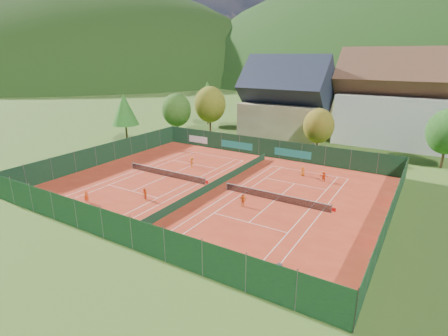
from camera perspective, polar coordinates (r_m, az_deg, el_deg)
ground at (r=43.86m, az=-1.36°, el=-3.20°), size 600.00×600.00×0.00m
clay_pad at (r=43.85m, az=-1.36°, el=-3.17°), size 40.00×32.00×0.01m
court_markings_left at (r=48.39m, az=-9.37°, el=-1.34°), size 11.03×23.83×0.00m
court_markings_right at (r=40.40m, az=8.28°, el=-5.27°), size 11.03×23.83×0.00m
tennis_net_left at (r=48.13m, az=-9.26°, el=-0.81°), size 13.30×0.10×1.02m
tennis_net_right at (r=40.15m, az=8.51°, el=-4.66°), size 13.30×0.10×1.02m
court_divider at (r=43.67m, az=-1.37°, el=-2.57°), size 0.03×28.80×1.00m
fence_north at (r=57.04m, az=6.95°, el=3.29°), size 40.00×0.10×3.00m
fence_south at (r=32.16m, az=-17.17°, el=-9.37°), size 40.00×0.04×3.00m
fence_west at (r=56.25m, az=-18.81°, el=2.26°), size 0.04×32.00×3.00m
fence_east at (r=37.36m, az=25.64°, el=-6.50°), size 0.09×32.00×3.00m
chalet at (r=69.71m, az=10.08°, el=10.15°), size 16.20×12.00×16.00m
hotel_block_a at (r=71.13m, az=26.53°, el=9.33°), size 21.60×11.00×17.25m
tree_west_front at (r=70.81m, az=-7.75°, el=9.38°), size 5.72×5.72×8.69m
tree_west_mid at (r=73.15m, az=-2.29°, el=10.33°), size 6.44×6.44×9.78m
tree_west_back at (r=82.98m, az=-2.71°, el=11.71°), size 5.60×5.60×10.00m
tree_center at (r=59.68m, az=15.19°, el=6.65°), size 5.01×5.01×7.60m
tree_east_front at (r=59.32m, az=32.72°, el=5.01°), size 5.72×5.72×8.69m
tree_west_side at (r=69.00m, az=-15.94°, el=9.19°), size 5.04×5.04×9.00m
mountain_backdrop at (r=273.60m, az=32.03°, el=3.57°), size 820.00×530.00×242.00m
ball_hopper at (r=27.89m, az=9.05°, el=-15.51°), size 0.34×0.34×0.80m
loose_ball_0 at (r=41.35m, az=-15.16°, el=-5.14°), size 0.07×0.07×0.07m
loose_ball_1 at (r=35.59m, az=-4.67°, el=-8.44°), size 0.07×0.07×0.07m
loose_ball_2 at (r=46.86m, az=7.36°, el=-1.86°), size 0.07×0.07×0.07m
loose_ball_3 at (r=49.83m, az=1.87°, el=-0.50°), size 0.07×0.07×0.07m
loose_ball_4 at (r=37.11m, az=9.63°, el=-7.49°), size 0.07×0.07×0.07m
player_left_near at (r=42.24m, az=-21.54°, el=-4.34°), size 0.61×0.56×1.40m
player_left_mid at (r=40.95m, az=-12.84°, el=-4.19°), size 0.83×0.75×1.38m
player_left_far at (r=51.56m, az=-5.24°, el=0.93°), size 1.11×0.85×1.52m
player_right_near at (r=38.28m, az=3.09°, el=-5.28°), size 0.93×0.60×1.46m
player_right_far_a at (r=48.98m, az=12.74°, el=-0.52°), size 0.74×0.60×1.30m
player_right_far_b at (r=47.39m, az=15.95°, el=-1.37°), size 1.33×0.82×1.37m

